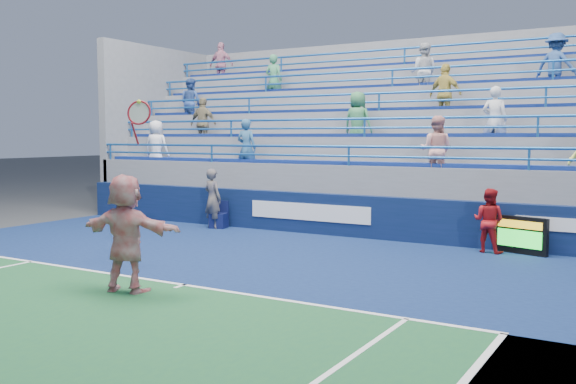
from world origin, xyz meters
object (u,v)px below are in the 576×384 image
Objects in this scene: tennis_player at (126,233)px; line_judge at (213,199)px; ball_girl at (489,221)px; judge_chair at (219,220)px; serve_speed_board at (521,235)px.

tennis_player reaches higher than line_judge.
judge_chair is at bearing 9.38° from ball_girl.
tennis_player is at bearing -65.00° from judge_chair.
judge_chair is 7.57m from tennis_player.
tennis_player reaches higher than judge_chair.
tennis_player is at bearing 129.20° from line_judge.
tennis_player is (3.19, -6.83, 0.76)m from judge_chair.
serve_speed_board is 0.76m from ball_girl.
judge_chair is 0.45× the size of line_judge.
serve_speed_board is at bearing -164.91° from line_judge.
line_judge is (-0.12, -0.14, 0.60)m from judge_chair.
ball_girl reaches higher than serve_speed_board.
line_judge is at bearing -131.36° from judge_chair.
judge_chair is (-8.20, -0.18, -0.18)m from serve_speed_board.
line_judge reaches higher than ball_girl.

